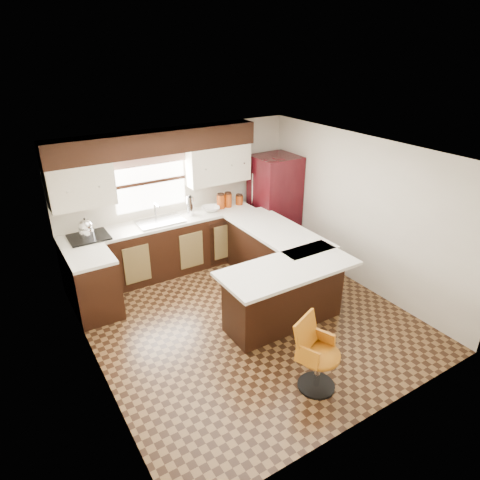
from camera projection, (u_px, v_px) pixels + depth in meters
floor at (247, 318)px, 6.20m from camera, size 4.40×4.40×0.00m
ceiling at (249, 154)px, 5.19m from camera, size 4.40×4.40×0.00m
wall_back at (179, 197)px, 7.39m from camera, size 4.40×0.00×4.40m
wall_front at (375, 329)px, 4.00m from camera, size 4.40×0.00×4.40m
wall_left at (87, 287)px, 4.69m from camera, size 0.00×4.40×4.40m
wall_right at (360, 213)px, 6.70m from camera, size 0.00×4.40×4.40m
base_cab_back at (165, 248)px, 7.26m from camera, size 3.30×0.60×0.90m
base_cab_left at (95, 287)px, 6.12m from camera, size 0.60×0.70×0.90m
counter_back at (163, 223)px, 7.06m from camera, size 3.30×0.60×0.04m
counter_left at (90, 258)px, 5.91m from camera, size 0.60×0.70×0.04m
soffit at (156, 142)px, 6.63m from camera, size 3.40×0.35×0.36m
upper_cab_left at (81, 186)px, 6.26m from camera, size 0.94×0.35×0.64m
upper_cab_right at (218, 164)px, 7.36m from camera, size 1.14×0.35×0.64m
window_pane at (150, 182)px, 6.98m from camera, size 1.20×0.02×0.90m
valance at (149, 159)px, 6.79m from camera, size 1.30×0.06×0.18m
sink at (160, 221)px, 7.00m from camera, size 0.75×0.45×0.03m
dishwasher at (224, 242)px, 7.53m from camera, size 0.58×0.03×0.78m
cooktop at (89, 237)px, 6.46m from camera, size 0.58×0.50×0.02m
peninsula_long at (273, 258)px, 6.92m from camera, size 0.60×1.95×0.90m
peninsula_return at (284, 295)px, 5.92m from camera, size 1.65×0.60×0.90m
counter_pen_long at (277, 231)px, 6.75m from camera, size 0.84×1.95×0.04m
counter_pen_return at (288, 268)px, 5.64m from camera, size 1.89×0.84×0.04m
refrigerator at (274, 203)px, 7.96m from camera, size 0.77×0.74×1.79m
bar_chair at (319, 356)px, 4.79m from camera, size 0.62×0.62×0.89m
kettle at (86, 227)px, 6.38m from camera, size 0.22×0.22×0.30m
percolator at (190, 206)px, 7.23m from camera, size 0.13×0.13×0.33m
mixing_bowl at (211, 209)px, 7.46m from camera, size 0.39×0.39×0.08m
canister_large at (221, 202)px, 7.55m from camera, size 0.14×0.14×0.25m
canister_med at (228, 200)px, 7.62m from camera, size 0.14×0.14×0.24m
canister_small at (239, 200)px, 7.75m from camera, size 0.14×0.14×0.16m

